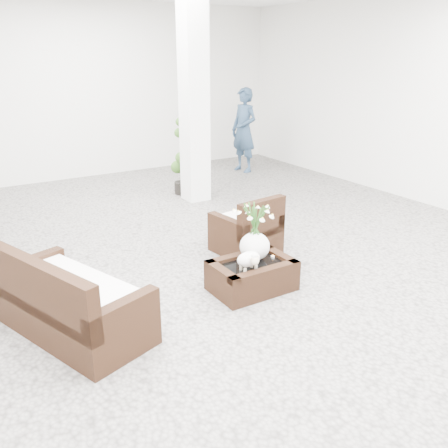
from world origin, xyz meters
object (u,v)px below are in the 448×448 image
armchair (246,223)px  topiary (183,157)px  coffee_table (252,277)px  loveseat (72,292)px

armchair → topiary: (0.58, 2.93, 0.30)m
armchair → topiary: bearing=-108.7°
coffee_table → topiary: bearing=73.5°
coffee_table → loveseat: (-1.93, 0.18, 0.26)m
coffee_table → loveseat: bearing=174.8°
armchair → loveseat: 2.62m
loveseat → coffee_table: bearing=-114.6°
coffee_table → armchair: size_ratio=1.14×
armchair → topiary: topiary is taller
armchair → topiary: 3.00m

